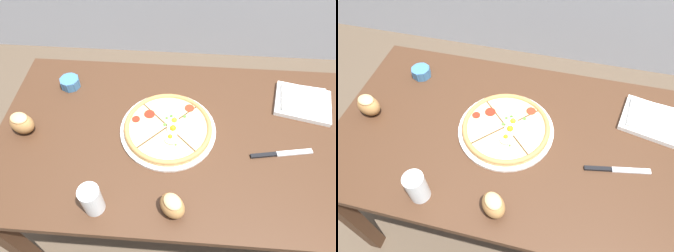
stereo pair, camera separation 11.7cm
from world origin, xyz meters
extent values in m
plane|color=brown|center=(0.00, 0.00, 0.00)|extent=(12.00, 12.00, 0.00)
cube|color=#422819|center=(0.00, 0.00, 0.72)|extent=(1.50, 0.82, 0.03)
cube|color=#422819|center=(-0.70, -0.36, 0.35)|extent=(0.06, 0.06, 0.70)
cube|color=#422819|center=(-0.70, 0.36, 0.35)|extent=(0.06, 0.06, 0.70)
cube|color=#422819|center=(0.70, 0.36, 0.35)|extent=(0.06, 0.06, 0.70)
cylinder|color=white|center=(-0.07, 0.02, 0.74)|extent=(0.38, 0.38, 0.01)
cylinder|color=tan|center=(-0.07, 0.02, 0.75)|extent=(0.35, 0.35, 0.01)
cylinder|color=beige|center=(-0.07, 0.02, 0.76)|extent=(0.31, 0.31, 0.00)
torus|color=#B27A42|center=(-0.07, 0.02, 0.76)|extent=(0.35, 0.35, 0.02)
cube|color=#472D19|center=(-0.12, 0.07, 0.76)|extent=(0.11, 0.11, 0.00)
cube|color=#472D19|center=(-0.12, -0.04, 0.76)|extent=(0.11, 0.11, 0.00)
cube|color=#472D19|center=(-0.01, -0.04, 0.76)|extent=(0.11, 0.11, 0.00)
cube|color=#472D19|center=(-0.01, 0.07, 0.76)|extent=(0.11, 0.11, 0.00)
cylinder|color=red|center=(-0.20, 0.04, 0.76)|extent=(0.03, 0.03, 0.00)
cylinder|color=red|center=(0.01, 0.12, 0.76)|extent=(0.04, 0.04, 0.00)
cylinder|color=red|center=(-0.15, 0.07, 0.76)|extent=(0.04, 0.04, 0.00)
ellipsoid|color=white|center=(-0.05, 0.04, 0.77)|extent=(0.06, 0.07, 0.01)
sphere|color=#F4AD1E|center=(-0.05, 0.04, 0.78)|extent=(0.02, 0.02, 0.02)
ellipsoid|color=white|center=(-0.05, 0.00, 0.77)|extent=(0.06, 0.07, 0.01)
sphere|color=orange|center=(-0.05, 0.00, 0.78)|extent=(0.03, 0.03, 0.03)
ellipsoid|color=white|center=(-0.05, -0.04, 0.77)|extent=(0.06, 0.07, 0.01)
sphere|color=orange|center=(-0.06, -0.04, 0.77)|extent=(0.02, 0.02, 0.02)
cylinder|color=#386B23|center=(-0.07, 0.01, 0.76)|extent=(0.01, 0.01, 0.00)
cylinder|color=#477A2D|center=(-0.08, 0.06, 0.76)|extent=(0.01, 0.01, 0.00)
cylinder|color=#386B23|center=(-0.06, 0.07, 0.76)|extent=(0.01, 0.01, 0.00)
cylinder|color=#386B23|center=(-0.04, 0.04, 0.76)|extent=(0.01, 0.01, 0.00)
cylinder|color=#477A2D|center=(-0.01, 0.07, 0.76)|extent=(0.01, 0.01, 0.00)
cylinder|color=#477A2D|center=(-0.08, 0.02, 0.76)|extent=(0.01, 0.01, 0.00)
cylinder|color=#477A2D|center=(-0.03, -0.07, 0.76)|extent=(0.01, 0.01, 0.00)
cylinder|color=teal|center=(-0.52, 0.23, 0.76)|extent=(0.08, 0.08, 0.05)
cylinder|color=beige|center=(-0.52, 0.23, 0.76)|extent=(0.06, 0.06, 0.02)
cylinder|color=teal|center=(-0.48, 0.23, 0.76)|extent=(0.01, 0.01, 0.04)
cylinder|color=teal|center=(-0.49, 0.26, 0.76)|extent=(0.01, 0.01, 0.04)
cylinder|color=teal|center=(-0.52, 0.27, 0.76)|extent=(0.01, 0.01, 0.04)
cylinder|color=teal|center=(-0.55, 0.26, 0.76)|extent=(0.01, 0.01, 0.04)
cylinder|color=teal|center=(-0.56, 0.23, 0.76)|extent=(0.01, 0.01, 0.04)
cylinder|color=teal|center=(-0.55, 0.21, 0.76)|extent=(0.01, 0.01, 0.04)
cylinder|color=teal|center=(-0.52, 0.19, 0.76)|extent=(0.01, 0.01, 0.04)
cylinder|color=teal|center=(-0.49, 0.21, 0.76)|extent=(0.01, 0.01, 0.04)
cube|color=white|center=(0.49, 0.20, 0.74)|extent=(0.26, 0.24, 0.02)
cube|color=white|center=(0.49, 0.20, 0.76)|extent=(0.20, 0.18, 0.02)
ellipsoid|color=#A3703D|center=(-0.03, -0.31, 0.77)|extent=(0.11, 0.11, 0.08)
ellipsoid|color=tan|center=(-0.03, -0.31, 0.81)|extent=(0.08, 0.08, 0.02)
ellipsoid|color=#A3703D|center=(-0.64, -0.02, 0.78)|extent=(0.12, 0.10, 0.08)
ellipsoid|color=tan|center=(-0.64, -0.02, 0.81)|extent=(0.08, 0.07, 0.02)
cube|color=silver|center=(0.42, -0.05, 0.74)|extent=(0.14, 0.04, 0.01)
cube|color=black|center=(0.30, -0.07, 0.74)|extent=(0.10, 0.03, 0.01)
cylinder|color=white|center=(-0.29, -0.32, 0.79)|extent=(0.07, 0.07, 0.12)
cylinder|color=silver|center=(-0.29, -0.32, 0.77)|extent=(0.06, 0.06, 0.07)
camera|label=1|loc=(-0.02, -0.69, 1.69)|focal=32.00mm
camera|label=2|loc=(0.10, -0.67, 1.69)|focal=32.00mm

